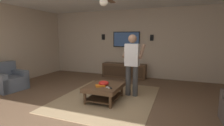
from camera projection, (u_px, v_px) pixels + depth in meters
The scene contains 15 objects.
ground_plane at pixel (92, 109), 3.76m from camera, with size 8.45×8.45×0.00m, color brown.
wall_back_tv at pixel (132, 44), 6.76m from camera, with size 0.10×7.25×2.64m, color #C6B299.
area_rug at pixel (108, 97), 4.45m from camera, with size 2.88×2.35×0.01m, color #9E8460.
armchair at pixel (8, 81), 5.11m from camera, with size 0.89×0.90×0.82m.
coffee_table at pixel (105, 89), 4.23m from camera, with size 1.00×0.80×0.40m.
media_console at pixel (124, 71), 6.68m from camera, with size 0.45×1.70×0.55m.
tv at pixel (126, 39), 6.72m from camera, with size 0.05×1.07×0.60m.
person_standing at pixel (132, 62), 4.49m from camera, with size 0.54×0.54×1.64m.
bowl at pixel (104, 83), 4.16m from camera, with size 0.25×0.25×0.11m, color red.
remote_white at pixel (109, 88), 3.95m from camera, with size 0.15×0.04×0.02m, color white.
remote_black at pixel (110, 88), 3.93m from camera, with size 0.15×0.04×0.02m, color black.
book at pixel (100, 86), 4.08m from camera, with size 0.22×0.16×0.04m, color orange.
vase_round at pixel (129, 61), 6.57m from camera, with size 0.22×0.22×0.22m, color teal.
wall_speaker_left at pixel (152, 38), 6.37m from camera, with size 0.06×0.12×0.22m, color black.
wall_speaker_right at pixel (103, 37), 7.08m from camera, with size 0.06×0.12×0.22m, color black.
Camera 1 is at (-3.16, -1.69, 1.57)m, focal length 27.29 mm.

